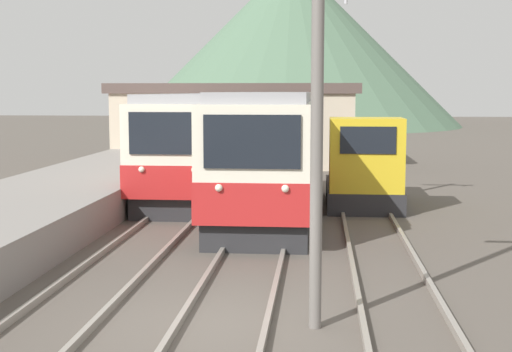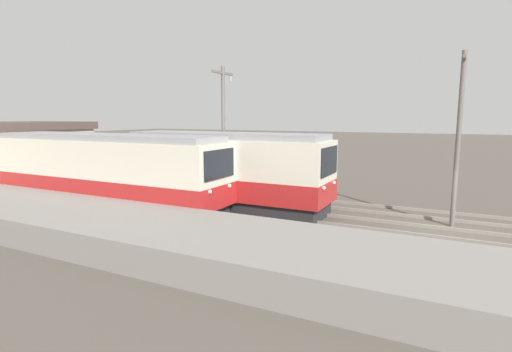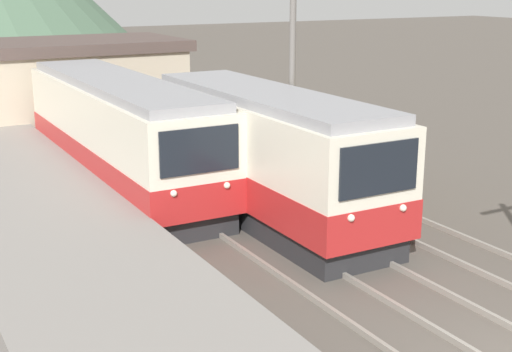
{
  "view_description": "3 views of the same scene",
  "coord_description": "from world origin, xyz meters",
  "px_view_note": "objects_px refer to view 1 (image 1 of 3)",
  "views": [
    {
      "loc": [
        1.75,
        -11.27,
        3.81
      ],
      "look_at": [
        -0.14,
        9.72,
        1.31
      ],
      "focal_mm": 50.0,
      "sensor_mm": 36.0,
      "label": 1
    },
    {
      "loc": [
        -16.62,
        -0.04,
        4.6
      ],
      "look_at": [
        -0.14,
        8.33,
        1.82
      ],
      "focal_mm": 28.0,
      "sensor_mm": 36.0,
      "label": 2
    },
    {
      "loc": [
        -10.04,
        -7.65,
        6.89
      ],
      "look_at": [
        -0.7,
        9.2,
        1.59
      ],
      "focal_mm": 50.0,
      "sensor_mm": 36.0,
      "label": 3
    }
  ],
  "objects_px": {
    "catenary_mast_near": "(318,85)",
    "catenary_mast_mid": "(319,88)",
    "commuter_train_center": "(268,160)",
    "shunting_locomotive": "(363,170)",
    "commuter_train_left": "(205,147)"
  },
  "relations": [
    {
      "from": "commuter_train_center",
      "to": "shunting_locomotive",
      "type": "xyz_separation_m",
      "value": [
        3.0,
        2.43,
        -0.55
      ]
    },
    {
      "from": "shunting_locomotive",
      "to": "catenary_mast_mid",
      "type": "relative_size",
      "value": 0.71
    },
    {
      "from": "commuter_train_center",
      "to": "commuter_train_left",
      "type": "bearing_deg",
      "value": 118.33
    },
    {
      "from": "catenary_mast_near",
      "to": "catenary_mast_mid",
      "type": "bearing_deg",
      "value": 90.0
    },
    {
      "from": "commuter_train_center",
      "to": "catenary_mast_mid",
      "type": "relative_size",
      "value": 1.49
    },
    {
      "from": "catenary_mast_near",
      "to": "catenary_mast_mid",
      "type": "height_order",
      "value": "same"
    },
    {
      "from": "commuter_train_left",
      "to": "shunting_locomotive",
      "type": "xyz_separation_m",
      "value": [
        5.8,
        -2.76,
        -0.53
      ]
    },
    {
      "from": "commuter_train_left",
      "to": "catenary_mast_near",
      "type": "height_order",
      "value": "catenary_mast_near"
    },
    {
      "from": "catenary_mast_near",
      "to": "catenary_mast_mid",
      "type": "xyz_separation_m",
      "value": [
        0.0,
        11.23,
        0.0
      ]
    },
    {
      "from": "catenary_mast_near",
      "to": "catenary_mast_mid",
      "type": "distance_m",
      "value": 11.23
    },
    {
      "from": "commuter_train_left",
      "to": "commuter_train_center",
      "type": "distance_m",
      "value": 5.9
    },
    {
      "from": "commuter_train_center",
      "to": "catenary_mast_near",
      "type": "relative_size",
      "value": 1.49
    },
    {
      "from": "commuter_train_left",
      "to": "catenary_mast_near",
      "type": "relative_size",
      "value": 1.86
    },
    {
      "from": "catenary_mast_mid",
      "to": "commuter_train_left",
      "type": "bearing_deg",
      "value": 135.72
    },
    {
      "from": "commuter_train_center",
      "to": "shunting_locomotive",
      "type": "bearing_deg",
      "value": 39.06
    }
  ]
}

